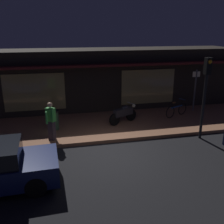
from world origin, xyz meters
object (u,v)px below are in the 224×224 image
Objects in this scene: person_photographer at (51,120)px; sign_post at (195,88)px; motorcycle at (124,113)px; bicycle_parked at (176,110)px; trash_bin at (54,120)px; traffic_light_pole at (206,84)px.

person_photographer is 8.44m from sign_post.
motorcycle is 0.95× the size of person_photographer.
bicycle_parked is 0.64× the size of sign_post.
motorcycle is 3.11m from bicycle_parked.
trash_bin is 7.04m from traffic_light_pole.
traffic_light_pole is at bearing -18.59° from trash_bin.
sign_post is at bearing 16.84° from person_photographer.
trash_bin is at bearing -175.62° from bicycle_parked.
sign_post is 8.10m from trash_bin.
motorcycle is 4.71m from sign_post.
motorcycle is 4.18m from traffic_light_pole.
person_photographer is (-3.56, -1.36, 0.38)m from motorcycle.
person_photographer is 6.76m from traffic_light_pole.
sign_post is (4.50, 1.08, 0.86)m from motorcycle.
bicycle_parked is 1.65× the size of trash_bin.
sign_post is (1.42, 0.72, 1.00)m from bicycle_parked.
traffic_light_pole is at bearing -92.32° from bicycle_parked.
trash_bin is (-7.96, -1.22, -0.89)m from sign_post.
motorcycle is 0.44× the size of traffic_light_pole.
bicycle_parked is 6.56m from trash_bin.
motorcycle reaches higher than bicycle_parked.
sign_post is at bearing 26.83° from bicycle_parked.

